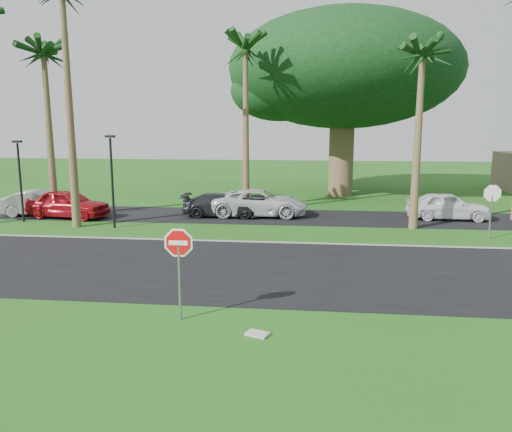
{
  "coord_description": "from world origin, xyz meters",
  "views": [
    {
      "loc": [
        3.93,
        -15.3,
        5.09
      ],
      "look_at": [
        1.88,
        2.74,
        1.8
      ],
      "focal_mm": 35.0,
      "sensor_mm": 36.0,
      "label": 1
    }
  ],
  "objects_px": {
    "car_silver": "(40,203)",
    "car_pickup": "(448,206)",
    "stop_sign_near": "(179,255)",
    "stop_sign_far": "(492,200)",
    "car_minivan": "(259,203)",
    "car_dark": "(222,206)",
    "car_red": "(68,204)"
  },
  "relations": [
    {
      "from": "car_red",
      "to": "car_pickup",
      "type": "relative_size",
      "value": 1.06
    },
    {
      "from": "stop_sign_near",
      "to": "car_silver",
      "type": "relative_size",
      "value": 0.61
    },
    {
      "from": "stop_sign_near",
      "to": "car_minivan",
      "type": "height_order",
      "value": "stop_sign_near"
    },
    {
      "from": "stop_sign_near",
      "to": "car_dark",
      "type": "height_order",
      "value": "stop_sign_near"
    },
    {
      "from": "car_minivan",
      "to": "car_silver",
      "type": "bearing_deg",
      "value": 93.39
    },
    {
      "from": "car_red",
      "to": "car_pickup",
      "type": "height_order",
      "value": "car_red"
    },
    {
      "from": "car_pickup",
      "to": "stop_sign_far",
      "type": "bearing_deg",
      "value": -170.53
    },
    {
      "from": "stop_sign_far",
      "to": "car_red",
      "type": "relative_size",
      "value": 0.57
    },
    {
      "from": "stop_sign_far",
      "to": "car_dark",
      "type": "distance_m",
      "value": 13.81
    },
    {
      "from": "stop_sign_far",
      "to": "car_red",
      "type": "bearing_deg",
      "value": -7.5
    },
    {
      "from": "car_red",
      "to": "car_dark",
      "type": "height_order",
      "value": "car_red"
    },
    {
      "from": "stop_sign_far",
      "to": "car_dark",
      "type": "relative_size",
      "value": 0.59
    },
    {
      "from": "car_minivan",
      "to": "car_pickup",
      "type": "distance_m",
      "value": 10.38
    },
    {
      "from": "stop_sign_near",
      "to": "car_red",
      "type": "xyz_separation_m",
      "value": [
        -10.14,
        13.85,
        -0.98
      ]
    },
    {
      "from": "car_silver",
      "to": "car_pickup",
      "type": "relative_size",
      "value": 0.99
    },
    {
      "from": "car_silver",
      "to": "car_pickup",
      "type": "bearing_deg",
      "value": -96.0
    },
    {
      "from": "stop_sign_far",
      "to": "car_silver",
      "type": "xyz_separation_m",
      "value": [
        -23.54,
        3.32,
        -1.06
      ]
    },
    {
      "from": "stop_sign_near",
      "to": "stop_sign_far",
      "type": "relative_size",
      "value": 1.0
    },
    {
      "from": "stop_sign_far",
      "to": "car_minivan",
      "type": "relative_size",
      "value": 0.48
    },
    {
      "from": "car_minivan",
      "to": "car_dark",
      "type": "bearing_deg",
      "value": 99.08
    },
    {
      "from": "car_red",
      "to": "car_dark",
      "type": "xyz_separation_m",
      "value": [
        8.51,
        1.3,
        -0.14
      ]
    },
    {
      "from": "stop_sign_near",
      "to": "car_red",
      "type": "distance_m",
      "value": 17.19
    },
    {
      "from": "stop_sign_far",
      "to": "car_red",
      "type": "height_order",
      "value": "stop_sign_far"
    },
    {
      "from": "stop_sign_far",
      "to": "car_dark",
      "type": "height_order",
      "value": "stop_sign_far"
    },
    {
      "from": "car_silver",
      "to": "car_minivan",
      "type": "relative_size",
      "value": 0.79
    },
    {
      "from": "car_dark",
      "to": "car_minivan",
      "type": "height_order",
      "value": "car_minivan"
    },
    {
      "from": "stop_sign_far",
      "to": "car_red",
      "type": "xyz_separation_m",
      "value": [
        -21.64,
        2.85,
        -0.98
      ]
    },
    {
      "from": "stop_sign_near",
      "to": "car_pickup",
      "type": "relative_size",
      "value": 0.6
    },
    {
      "from": "stop_sign_near",
      "to": "car_silver",
      "type": "height_order",
      "value": "stop_sign_near"
    },
    {
      "from": "stop_sign_near",
      "to": "stop_sign_far",
      "type": "xyz_separation_m",
      "value": [
        11.5,
        11.0,
        0.0
      ]
    },
    {
      "from": "car_silver",
      "to": "car_dark",
      "type": "distance_m",
      "value": 10.44
    },
    {
      "from": "car_dark",
      "to": "stop_sign_far",
      "type": "bearing_deg",
      "value": -107.78
    }
  ]
}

